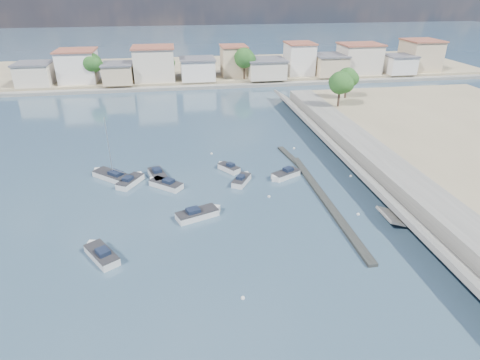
% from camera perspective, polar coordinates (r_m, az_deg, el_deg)
% --- Properties ---
extents(ground, '(400.00, 400.00, 0.00)m').
position_cam_1_polar(ground, '(75.60, -0.98, 7.60)').
color(ground, '#2F465F').
rests_on(ground, ground).
extents(seawall_walkway, '(5.00, 90.00, 1.80)m').
position_cam_1_polar(seawall_walkway, '(57.45, 21.83, 0.34)').
color(seawall_walkway, slate).
rests_on(seawall_walkway, ground).
extents(breakwater, '(2.00, 31.02, 0.35)m').
position_cam_1_polar(breakwater, '(52.66, 10.92, -1.40)').
color(breakwater, black).
rests_on(breakwater, ground).
extents(far_shore_land, '(160.00, 40.00, 1.40)m').
position_cam_1_polar(far_shore_land, '(125.52, -4.61, 15.40)').
color(far_shore_land, gray).
rests_on(far_shore_land, ground).
extents(far_shore_quay, '(160.00, 2.50, 0.80)m').
position_cam_1_polar(far_shore_quay, '(105.12, -3.54, 13.14)').
color(far_shore_quay, slate).
rests_on(far_shore_quay, ground).
extents(far_town, '(113.01, 12.80, 8.35)m').
position_cam_1_polar(far_town, '(111.51, 1.76, 16.31)').
color(far_town, beige).
rests_on(far_town, far_shore_land).
extents(shore_trees, '(74.56, 38.32, 7.92)m').
position_cam_1_polar(shore_trees, '(102.32, 1.39, 16.14)').
color(shore_trees, '#38281E').
rests_on(shore_trees, ground).
extents(motorboat_a, '(3.88, 4.68, 1.48)m').
position_cam_1_polar(motorboat_a, '(42.06, -19.19, -9.93)').
color(motorboat_a, silver).
rests_on(motorboat_a, ground).
extents(motorboat_b, '(3.15, 3.94, 1.48)m').
position_cam_1_polar(motorboat_b, '(53.83, 0.29, -0.00)').
color(motorboat_b, silver).
rests_on(motorboat_b, ground).
extents(motorboat_c, '(4.56, 4.22, 1.48)m').
position_cam_1_polar(motorboat_c, '(53.62, -10.65, -0.60)').
color(motorboat_c, silver).
rests_on(motorboat_c, ground).
extents(motorboat_d, '(4.42, 3.38, 1.48)m').
position_cam_1_polar(motorboat_d, '(55.59, 6.35, 0.72)').
color(motorboat_d, silver).
rests_on(motorboat_d, ground).
extents(motorboat_e, '(3.60, 4.50, 1.48)m').
position_cam_1_polar(motorboat_e, '(55.50, -15.21, -0.14)').
color(motorboat_e, silver).
rests_on(motorboat_e, ground).
extents(motorboat_f, '(3.08, 3.60, 1.48)m').
position_cam_1_polar(motorboat_f, '(57.39, -1.70, 1.73)').
color(motorboat_f, silver).
rests_on(motorboat_f, ground).
extents(motorboat_g, '(3.05, 5.31, 1.48)m').
position_cam_1_polar(motorboat_g, '(55.91, -11.50, 0.48)').
color(motorboat_g, silver).
rests_on(motorboat_g, ground).
extents(motorboat_h, '(5.33, 3.40, 1.48)m').
position_cam_1_polar(motorboat_h, '(46.35, -5.81, -4.82)').
color(motorboat_h, silver).
rests_on(motorboat_h, ground).
extents(sailboat, '(6.00, 5.68, 9.00)m').
position_cam_1_polar(sailboat, '(57.69, -17.77, 0.58)').
color(sailboat, silver).
rests_on(sailboat, ground).
extents(mooring_buoys, '(19.25, 32.88, 0.38)m').
position_cam_1_polar(mooring_buoys, '(52.81, 6.77, -1.14)').
color(mooring_buoys, silver).
rests_on(mooring_buoys, ground).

